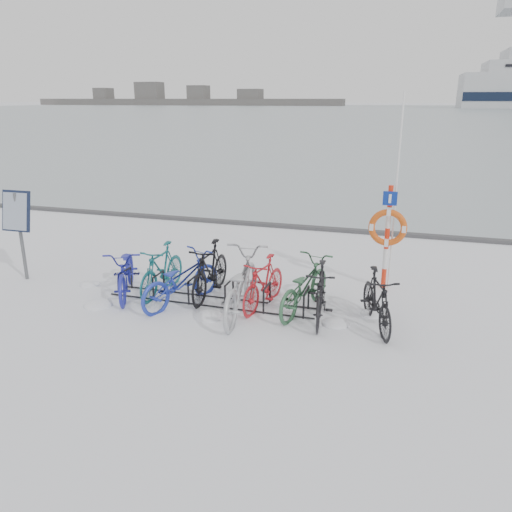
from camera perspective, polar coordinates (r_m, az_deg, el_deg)
ground at (r=9.43m, az=-5.13°, el=-5.27°), size 900.00×900.00×0.00m
ice_sheet at (r=163.13m, az=16.10°, el=15.63°), size 400.00×298.00×0.02m
quay_edge at (r=14.78m, az=3.31°, el=3.44°), size 400.00×0.25×0.10m
bike_rack at (r=9.36m, az=-5.16°, el=-4.25°), size 4.00×0.48×0.46m
info_board at (r=11.26m, az=-25.64°, el=4.10°), size 0.63×0.25×1.89m
lifebuoy_station at (r=9.96m, az=14.85°, el=3.15°), size 0.73×0.22×3.78m
shoreline at (r=295.90m, az=-8.80°, el=17.20°), size 180.00×12.00×9.50m
bike_0 at (r=9.96m, az=-14.59°, el=-1.45°), size 1.38×2.01×1.00m
bike_1 at (r=9.86m, az=-10.72°, el=-1.36°), size 0.53×1.69×1.00m
bike_2 at (r=9.28m, az=-8.59°, el=-2.51°), size 1.32×1.99×0.99m
bike_3 at (r=9.57m, az=-5.27°, el=-1.45°), size 0.51×1.80×1.08m
bike_4 at (r=8.73m, az=-1.82°, el=-3.05°), size 0.94×2.24×1.15m
bike_5 at (r=9.06m, az=0.88°, el=-2.91°), size 0.74×1.65×0.96m
bike_6 at (r=8.93m, az=5.50°, el=-3.23°), size 1.08×1.97×0.98m
bike_7 at (r=8.62m, az=7.39°, el=-4.01°), size 0.65×1.71×1.00m
bike_8 at (r=8.50m, az=13.68°, el=-4.73°), size 0.98×1.71×0.99m
snow_drifts at (r=9.26m, az=-5.81°, el=-5.73°), size 6.05×1.76×0.19m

